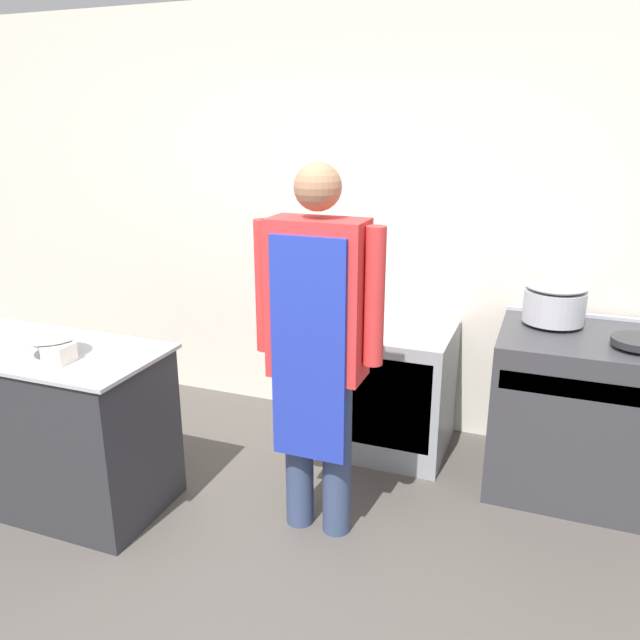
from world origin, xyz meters
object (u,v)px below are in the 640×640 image
object	(u,v)px
stove	(583,413)
saute_pan	(638,342)
person_cook	(317,335)
fridge_unit	(398,389)
plastic_tub	(59,353)
mixing_bowl	(52,346)
stock_pot	(555,301)

from	to	relation	value
stove	saute_pan	xyz separation A→B (m)	(0.19, -0.13, 0.48)
stove	person_cook	xyz separation A→B (m)	(-1.22, -0.87, 0.58)
fridge_unit	person_cook	xyz separation A→B (m)	(-0.17, -0.94, 0.64)
person_cook	plastic_tub	distance (m)	1.24
plastic_tub	saute_pan	size ratio (longest dim) A/B	0.47
fridge_unit	saute_pan	size ratio (longest dim) A/B	3.13
mixing_bowl	plastic_tub	xyz separation A→B (m)	(0.10, -0.06, -0.01)
person_cook	saute_pan	world-z (taller)	person_cook
fridge_unit	stock_pot	xyz separation A→B (m)	(0.84, 0.06, 0.63)
mixing_bowl	saute_pan	bearing A→B (deg)	21.39
fridge_unit	stock_pot	distance (m)	1.06
stove	fridge_unit	distance (m)	1.06
stock_pot	fridge_unit	bearing A→B (deg)	-176.04
stock_pot	saute_pan	world-z (taller)	stock_pot
plastic_tub	saute_pan	bearing A→B (deg)	23.30
mixing_bowl	plastic_tub	bearing A→B (deg)	-32.09
stove	fridge_unit	xyz separation A→B (m)	(-1.05, 0.07, -0.06)
mixing_bowl	stock_pot	bearing A→B (deg)	29.80
person_cook	plastic_tub	size ratio (longest dim) A/B	15.35
stove	mixing_bowl	size ratio (longest dim) A/B	3.42
mixing_bowl	saute_pan	size ratio (longest dim) A/B	1.10
stove	fridge_unit	size ratio (longest dim) A/B	1.21
fridge_unit	saute_pan	bearing A→B (deg)	-9.05
person_cook	mixing_bowl	bearing A→B (deg)	-166.18
plastic_tub	fridge_unit	bearing A→B (deg)	44.34
saute_pan	fridge_unit	bearing A→B (deg)	170.95
stove	saute_pan	bearing A→B (deg)	-33.89
stove	mixing_bowl	world-z (taller)	mixing_bowl
saute_pan	stove	bearing A→B (deg)	146.11
stove	plastic_tub	size ratio (longest dim) A/B	8.04
person_cook	fridge_unit	bearing A→B (deg)	79.81
person_cook	mixing_bowl	size ratio (longest dim) A/B	6.53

